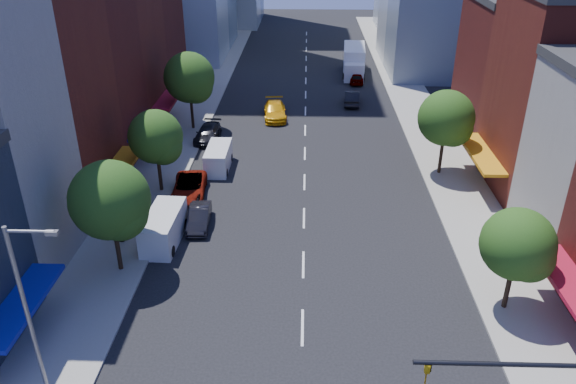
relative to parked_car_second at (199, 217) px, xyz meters
The scene contains 23 objects.
sidewalk_left 23.89m from the parked_car_second, 102.09° to the left, with size 5.00×120.00×0.15m, color gray.
sidewalk_right 30.75m from the parked_car_second, 49.42° to the left, with size 5.00×120.00×0.15m, color gray.
bldg_left_2 15.83m from the parked_car_second, 164.09° to the left, with size 12.00×9.00×16.00m, color #5C1B15.
bldg_left_3 19.52m from the parked_car_second, 137.55° to the left, with size 12.00×8.00×15.00m, color #4F1813.
bldg_left_4 26.04m from the parked_car_second, 122.92° to the left, with size 12.00×9.00×17.00m, color #5C1B15.
bldg_left_5 33.72m from the parked_car_second, 113.98° to the left, with size 12.00×10.00×13.00m, color #4F1813.
bldg_right_3 33.87m from the parked_car_second, 31.33° to the left, with size 12.00×10.00×13.00m, color #4F1813.
streetlight 16.87m from the parked_car_second, 105.38° to the right, with size 2.25×0.25×9.00m.
tree_left_near 8.07m from the parked_car_second, 123.89° to the right, with size 4.80×4.80×7.30m.
tree_left_mid 7.57m from the parked_car_second, 126.12° to the left, with size 4.20×4.20×6.65m.
tree_left_far 20.16m from the parked_car_second, 101.29° to the left, with size 5.00×5.00×7.75m.
tree_right_near 21.34m from the parked_car_second, 24.50° to the right, with size 4.00×4.00×6.20m.
tree_right_far 21.69m from the parked_car_second, 25.83° to the left, with size 4.60×4.60×7.20m.
parked_car_second is the anchor object (origin of this frame).
parked_car_third 4.88m from the parked_car_second, 108.77° to the left, with size 2.49×5.40×1.50m, color #999999.
parked_car_rear 16.49m from the parked_car_second, 96.96° to the left, with size 2.01×4.95×1.44m, color black.
cargo_van_near 3.07m from the parked_car_second, 131.22° to the right, with size 2.29×5.24×2.20m.
cargo_van_far 9.73m from the parked_car_second, 90.00° to the left, with size 1.95×4.72×2.01m.
taxi 23.34m from the parked_car_second, 79.57° to the left, with size 2.30×5.66×1.64m, color #E5A20C.
traffic_car_oncoming 30.73m from the parked_car_second, 65.32° to the left, with size 1.65×4.72×1.56m, color black.
traffic_car_far 39.15m from the parked_car_second, 68.92° to the left, with size 1.71×4.24×1.44m, color #999999.
box_truck 43.05m from the parked_car_second, 71.12° to the left, with size 3.28×9.26×3.67m.
pedestrian_far 5.43m from the parked_car_second, 154.21° to the right, with size 0.96×0.75×1.97m, color #999999.
Camera 1 is at (-0.02, -17.89, 20.63)m, focal length 35.00 mm.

